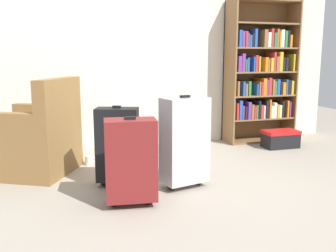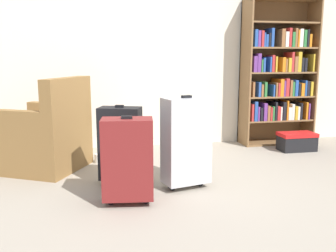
% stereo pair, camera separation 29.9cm
% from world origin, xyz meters
% --- Properties ---
extents(ground_plane, '(9.64, 9.64, 0.00)m').
position_xyz_m(ground_plane, '(0.00, 0.00, 0.00)').
color(ground_plane, '#9E9384').
extents(back_wall, '(5.51, 0.10, 2.60)m').
position_xyz_m(back_wall, '(0.00, 2.10, 1.30)').
color(back_wall, beige).
rests_on(back_wall, ground).
extents(bookshelf, '(0.90, 0.34, 1.77)m').
position_xyz_m(bookshelf, '(1.70, 1.87, 0.87)').
color(bookshelf, brown).
rests_on(bookshelf, ground).
extents(armchair, '(0.95, 0.95, 0.90)m').
position_xyz_m(armchair, '(-1.03, 1.25, 0.32)').
color(armchair, olive).
rests_on(armchair, ground).
extents(mug, '(0.12, 0.08, 0.10)m').
position_xyz_m(mug, '(-0.54, 1.36, 0.05)').
color(mug, white).
rests_on(mug, ground).
extents(storage_box, '(0.42, 0.24, 0.21)m').
position_xyz_m(storage_box, '(1.76, 1.45, 0.11)').
color(storage_box, black).
rests_on(storage_box, ground).
extents(suitcase_silver, '(0.42, 0.30, 0.78)m').
position_xyz_m(suitcase_silver, '(0.17, 0.45, 0.41)').
color(suitcase_silver, '#B7BABF').
rests_on(suitcase_silver, ground).
extents(suitcase_dark_red, '(0.40, 0.27, 0.67)m').
position_xyz_m(suitcase_dark_red, '(-0.34, 0.20, 0.35)').
color(suitcase_dark_red, maroon).
rests_on(suitcase_dark_red, ground).
extents(suitcase_black, '(0.39, 0.29, 0.69)m').
position_xyz_m(suitcase_black, '(-0.36, 0.66, 0.36)').
color(suitcase_black, black).
rests_on(suitcase_black, ground).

